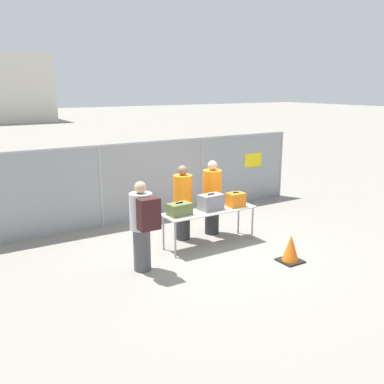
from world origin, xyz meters
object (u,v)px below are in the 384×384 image
suitcase_grey (211,202)px  security_worker_near (183,202)px  traffic_cone (291,249)px  utility_trailer (149,185)px  traveler_hooded (143,223)px  security_worker_far (212,196)px  suitcase_orange (236,200)px  suitcase_olive (180,209)px  inspection_table (209,213)px

suitcase_grey → security_worker_near: (-0.34, 0.59, -0.08)m
traffic_cone → utility_trailer: bearing=92.0°
utility_trailer → traffic_cone: utility_trailer is taller
traveler_hooded → security_worker_far: (2.24, 1.07, -0.04)m
security_worker_near → traffic_cone: bearing=101.6°
security_worker_near → traffic_cone: (1.14, -2.19, -0.61)m
security_worker_far → traffic_cone: security_worker_far is taller
suitcase_grey → security_worker_near: bearing=119.9°
suitcase_grey → suitcase_orange: (0.60, -0.07, -0.01)m
suitcase_olive → traffic_cone: (1.56, -1.60, -0.65)m
traveler_hooded → security_worker_near: 1.84m
security_worker_far → inspection_table: bearing=39.0°
traffic_cone → security_worker_near: bearing=117.5°
suitcase_orange → utility_trailer: size_ratio=0.10×
utility_trailer → traffic_cone: bearing=-88.0°
suitcase_olive → security_worker_near: 0.72m
security_worker_near → traffic_cone: 2.54m
suitcase_grey → suitcase_orange: suitcase_grey is taller
traveler_hooded → utility_trailer: bearing=53.0°
suitcase_grey → security_worker_near: security_worker_near is taller
suitcase_olive → security_worker_near: security_worker_near is taller
suitcase_olive → suitcase_orange: bearing=-3.2°
suitcase_olive → utility_trailer: suitcase_olive is taller
suitcase_orange → traffic_cone: bearing=-82.8°
suitcase_orange → inspection_table: bearing=174.5°
suitcase_grey → traffic_cone: bearing=-63.5°
suitcase_olive → security_worker_near: size_ratio=0.29×
suitcase_orange → suitcase_grey: bearing=173.3°
suitcase_orange → traffic_cone: 1.68m
traveler_hooded → suitcase_olive: bearing=15.8°
security_worker_near → traffic_cone: size_ratio=3.08×
suitcase_olive → security_worker_near: bearing=54.5°
security_worker_near → suitcase_grey: bearing=104.0°
security_worker_near → suitcase_olive: bearing=38.6°
suitcase_orange → traffic_cone: (0.19, -1.53, -0.68)m
suitcase_olive → suitcase_orange: suitcase_orange is taller
traveler_hooded → utility_trailer: (2.42, 4.70, -0.51)m
security_worker_near → utility_trailer: bearing=-120.5°
security_worker_near → security_worker_far: 0.76m
traveler_hooded → inspection_table: bearing=5.6°
suitcase_grey → traveler_hooded: bearing=-164.7°
suitcase_olive → traveler_hooded: (-1.06, -0.51, 0.03)m
inspection_table → suitcase_orange: size_ratio=5.52×
suitcase_orange → traffic_cone: size_ratio=0.69×
security_worker_far → utility_trailer: bearing=-105.3°
inspection_table → traffic_cone: size_ratio=3.83×
suitcase_orange → security_worker_far: size_ratio=0.22×
suitcase_grey → suitcase_orange: size_ratio=1.40×
suitcase_grey → traveler_hooded: size_ratio=0.31×
security_worker_near → security_worker_far: security_worker_far is taller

